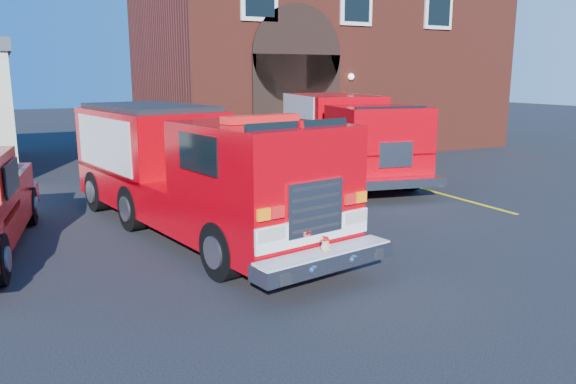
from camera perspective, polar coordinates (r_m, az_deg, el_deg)
name	(u,v)px	position (r m, az deg, el deg)	size (l,w,h in m)	color
ground	(261,246)	(11.06, -2.81, -5.45)	(100.00, 100.00, 0.00)	black
parking_stripe_near	(471,202)	(15.50, 18.11, -0.97)	(0.12, 3.00, 0.01)	yellow
parking_stripe_mid	(400,183)	(17.70, 11.31, 0.94)	(0.12, 3.00, 0.01)	yellow
parking_stripe_far	(348,168)	(20.10, 6.07, 2.40)	(0.12, 3.00, 0.01)	yellow
fire_station	(314,53)	(27.12, 2.63, 13.90)	(15.20, 10.20, 8.45)	maroon
fire_engine	(192,169)	(11.89, -9.78, 2.34)	(3.87, 8.79, 2.62)	black
secondary_truck	(342,133)	(18.45, 5.55, 6.01)	(3.97, 8.36, 2.61)	black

